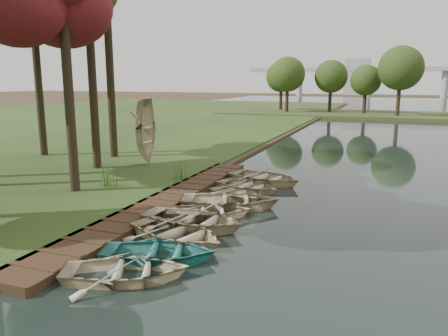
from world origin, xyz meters
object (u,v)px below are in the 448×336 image
(rowboat_1, at_px, (158,250))
(stored_rowboat, at_px, (148,158))
(boardwalk, at_px, (163,203))
(rowboat_0, at_px, (126,268))
(rowboat_2, at_px, (177,230))

(rowboat_1, relative_size, stored_rowboat, 0.87)
(rowboat_1, height_order, stored_rowboat, stored_rowboat)
(boardwalk, bearing_deg, rowboat_0, -69.33)
(stored_rowboat, bearing_deg, rowboat_1, -152.63)
(rowboat_0, height_order, rowboat_1, rowboat_1)
(boardwalk, height_order, rowboat_0, rowboat_0)
(boardwalk, height_order, rowboat_2, rowboat_2)
(rowboat_0, bearing_deg, rowboat_2, -23.91)
(rowboat_1, bearing_deg, boardwalk, 9.81)
(rowboat_0, distance_m, rowboat_2, 2.90)
(boardwalk, relative_size, rowboat_0, 4.95)
(rowboat_0, relative_size, rowboat_1, 0.99)
(boardwalk, height_order, stored_rowboat, stored_rowboat)
(boardwalk, relative_size, rowboat_2, 4.54)
(rowboat_2, height_order, stored_rowboat, stored_rowboat)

